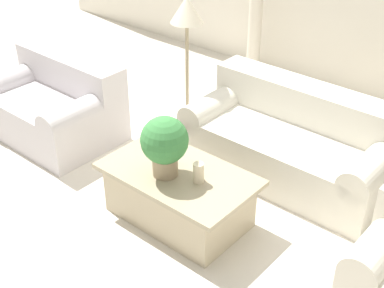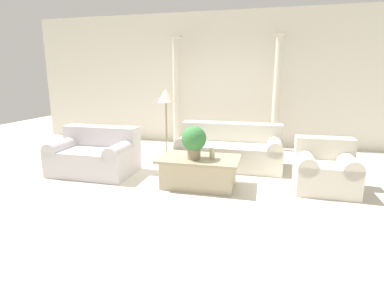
{
  "view_description": "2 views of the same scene",
  "coord_description": "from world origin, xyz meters",
  "views": [
    {
      "loc": [
        2.5,
        -3.04,
        2.88
      ],
      "look_at": [
        -0.06,
        -0.04,
        0.47
      ],
      "focal_mm": 50.0,
      "sensor_mm": 36.0,
      "label": 1
    },
    {
      "loc": [
        1.09,
        -4.79,
        1.7
      ],
      "look_at": [
        -0.04,
        -0.2,
        0.62
      ],
      "focal_mm": 28.0,
      "sensor_mm": 36.0,
      "label": 2
    }
  ],
  "objects": [
    {
      "name": "floor_lamp",
      "position": [
        -0.79,
        0.73,
        1.22
      ],
      "size": [
        0.32,
        0.32,
        1.45
      ],
      "color": "gray",
      "rests_on": "ground_plane"
    },
    {
      "name": "pillar_candle",
      "position": [
        0.34,
        -0.43,
        0.55
      ],
      "size": [
        0.08,
        0.08,
        0.17
      ],
      "color": "beige",
      "rests_on": "coffee_table"
    },
    {
      "name": "loveseat",
      "position": [
        -1.81,
        -0.21,
        0.33
      ],
      "size": [
        1.4,
        0.93,
        0.8
      ],
      "color": "silver",
      "rests_on": "ground_plane"
    },
    {
      "name": "ground_plane",
      "position": [
        0.0,
        0.0,
        0.0
      ],
      "size": [
        16.0,
        16.0,
        0.0
      ],
      "primitive_type": "plane",
      "color": "silver"
    },
    {
      "name": "potted_plant",
      "position": [
        0.07,
        -0.52,
        0.75
      ],
      "size": [
        0.38,
        0.38,
        0.5
      ],
      "color": "#937F60",
      "rests_on": "coffee_table"
    },
    {
      "name": "coffee_table",
      "position": [
        0.13,
        -0.43,
        0.24
      ],
      "size": [
        1.25,
        0.74,
        0.46
      ],
      "color": "tan",
      "rests_on": "ground_plane"
    },
    {
      "name": "sofa_long",
      "position": [
        0.46,
        0.77,
        0.33
      ],
      "size": [
        1.93,
        0.93,
        0.8
      ],
      "color": "beige",
      "rests_on": "ground_plane"
    }
  ]
}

